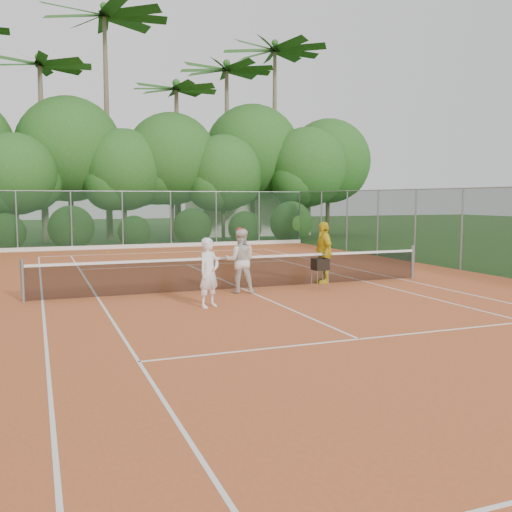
{
  "coord_description": "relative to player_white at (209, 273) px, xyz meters",
  "views": [
    {
      "loc": [
        -5.59,
        -15.46,
        2.65
      ],
      "look_at": [
        -0.05,
        -1.2,
        1.1
      ],
      "focal_mm": 40.0,
      "sensor_mm": 36.0,
      "label": 1
    }
  ],
  "objects": [
    {
      "name": "ground",
      "position": [
        1.71,
        2.33,
        -0.86
      ],
      "size": [
        120.0,
        120.0,
        0.0
      ],
      "primitive_type": "plane",
      "color": "#204017",
      "rests_on": "ground"
    },
    {
      "name": "clay_court",
      "position": [
        1.71,
        2.33,
        -0.85
      ],
      "size": [
        18.0,
        36.0,
        0.02
      ],
      "primitive_type": "cube",
      "color": "#B9582A",
      "rests_on": "ground"
    },
    {
      "name": "club_building",
      "position": [
        10.71,
        26.33,
        0.64
      ],
      "size": [
        8.0,
        5.0,
        3.0
      ],
      "primitive_type": "cube",
      "color": "beige",
      "rests_on": "ground"
    },
    {
      "name": "tennis_net",
      "position": [
        1.71,
        2.33,
        -0.33
      ],
      "size": [
        11.97,
        0.1,
        1.1
      ],
      "color": "gray",
      "rests_on": "clay_court"
    },
    {
      "name": "player_white",
      "position": [
        0.0,
        0.0,
        0.0
      ],
      "size": [
        0.73,
        0.66,
        1.69
      ],
      "primitive_type": "imported",
      "rotation": [
        0.0,
        0.0,
        0.52
      ],
      "color": "white",
      "rests_on": "clay_court"
    },
    {
      "name": "player_center_grp",
      "position": [
        1.42,
        1.74,
        0.06
      ],
      "size": [
        1.03,
        0.91,
        1.83
      ],
      "color": "silver",
      "rests_on": "clay_court"
    },
    {
      "name": "player_yellow",
      "position": [
        4.43,
        2.49,
        0.11
      ],
      "size": [
        0.59,
        1.17,
        1.92
      ],
      "primitive_type": "imported",
      "rotation": [
        0.0,
        0.0,
        -1.69
      ],
      "color": "yellow",
      "rests_on": "clay_court"
    },
    {
      "name": "ball_hopper",
      "position": [
        3.74,
        1.39,
        -0.12
      ],
      "size": [
        0.4,
        0.4,
        0.91
      ],
      "rotation": [
        0.0,
        0.0,
        -0.23
      ],
      "color": "gray",
      "rests_on": "clay_court"
    },
    {
      "name": "stray_ball_a",
      "position": [
        -0.64,
        15.04,
        -0.81
      ],
      "size": [
        0.07,
        0.07,
        0.07
      ],
      "primitive_type": "sphere",
      "color": "gold",
      "rests_on": "clay_court"
    },
    {
      "name": "stray_ball_b",
      "position": [
        4.43,
        13.74,
        -0.81
      ],
      "size": [
        0.07,
        0.07,
        0.07
      ],
      "primitive_type": "sphere",
      "color": "yellow",
      "rests_on": "clay_court"
    },
    {
      "name": "stray_ball_c",
      "position": [
        2.83,
        11.12,
        -0.81
      ],
      "size": [
        0.07,
        0.07,
        0.07
      ],
      "primitive_type": "sphere",
      "color": "#C8D631",
      "rests_on": "clay_court"
    },
    {
      "name": "court_markings",
      "position": [
        1.71,
        2.33,
        -0.84
      ],
      "size": [
        11.03,
        23.83,
        0.01
      ],
      "color": "white",
      "rests_on": "clay_court"
    },
    {
      "name": "fence_back",
      "position": [
        1.71,
        17.33,
        0.66
      ],
      "size": [
        18.07,
        0.07,
        3.0
      ],
      "color": "#19381E",
      "rests_on": "clay_court"
    },
    {
      "name": "tropical_treeline",
      "position": [
        3.14,
        22.55,
        4.25
      ],
      "size": [
        32.1,
        8.49,
        15.03
      ],
      "color": "brown",
      "rests_on": "ground"
    }
  ]
}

